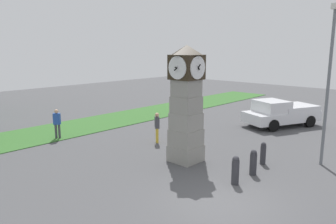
{
  "coord_description": "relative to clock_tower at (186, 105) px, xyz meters",
  "views": [
    {
      "loc": [
        -9.16,
        -6.0,
        5.38
      ],
      "look_at": [
        0.97,
        3.46,
        2.64
      ],
      "focal_mm": 35.0,
      "sensor_mm": 36.0,
      "label": 1
    }
  ],
  "objects": [
    {
      "name": "ground_plane",
      "position": [
        -2.43,
        -3.66,
        -2.74
      ],
      "size": [
        73.4,
        73.4,
        0.0
      ],
      "primitive_type": "plane",
      "color": "#4C4C4F"
    },
    {
      "name": "grass_verge_far",
      "position": [
        1.39,
        9.8,
        -2.72
      ],
      "size": [
        44.04,
        4.44,
        0.04
      ],
      "primitive_type": "cube",
      "color": "#386B2D",
      "rests_on": "ground_plane"
    },
    {
      "name": "pedestrian_crossing_lot",
      "position": [
        -2.23,
        8.12,
        -1.71
      ],
      "size": [
        0.45,
        0.45,
        1.79
      ],
      "color": "#3F3F47",
      "rests_on": "ground_plane"
    },
    {
      "name": "pedestrian_by_cars",
      "position": [
        1.26,
        3.19,
        -1.73
      ],
      "size": [
        0.44,
        0.46,
        1.75
      ],
      "color": "gold",
      "rests_on": "ground_plane"
    },
    {
      "name": "bollard_far_row",
      "position": [
        -0.76,
        -3.22,
        -2.15
      ],
      "size": [
        0.3,
        0.3,
        1.18
      ],
      "color": "#333338",
      "rests_on": "ground_plane"
    },
    {
      "name": "street_lamp_near_road",
      "position": [
        3.94,
        -4.95,
        1.38
      ],
      "size": [
        0.5,
        0.24,
        7.22
      ],
      "color": "slate",
      "rests_on": "ground_plane"
    },
    {
      "name": "clock_tower",
      "position": [
        0.0,
        0.0,
        0.0
      ],
      "size": [
        1.71,
        1.6,
        5.5
      ],
      "color": "gray",
      "rests_on": "ground_plane"
    },
    {
      "name": "bollard_near_tower",
      "position": [
        2.12,
        -2.94,
        -2.2
      ],
      "size": [
        0.26,
        0.26,
        1.07
      ],
      "color": "#333338",
      "rests_on": "ground_plane"
    },
    {
      "name": "pickup_truck",
      "position": [
        10.04,
        -0.21,
        -1.81
      ],
      "size": [
        5.7,
        4.15,
        1.85
      ],
      "color": "silver",
      "rests_on": "ground_plane"
    },
    {
      "name": "bollard_mid_row",
      "position": [
        0.64,
        -3.24,
        -2.18
      ],
      "size": [
        0.3,
        0.3,
        1.11
      ],
      "color": "#333338",
      "rests_on": "ground_plane"
    }
  ]
}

